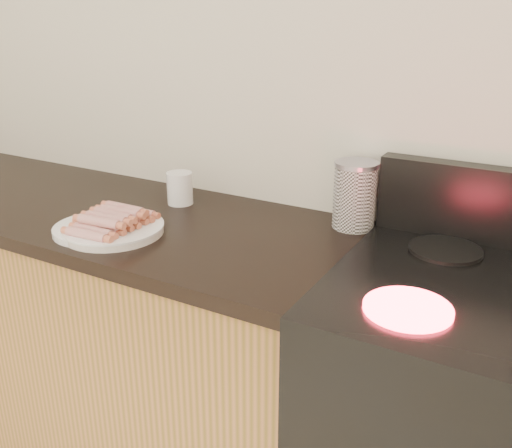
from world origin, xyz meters
The scene contains 11 objects.
wall_back centered at (0.00, 2.00, 1.30)m, with size 4.00×0.04×2.60m, color silver.
cabinet_base centered at (-0.70, 1.69, 0.43)m, with size 2.20×0.59×0.86m, color #996136.
counter_slab centered at (-0.70, 1.69, 0.88)m, with size 2.20×0.62×0.04m, color black.
burner_near_left centered at (0.61, 1.51, 0.92)m, with size 0.18×0.18×0.01m, color #FF1E2D.
burner_far_left centered at (0.61, 1.84, 0.92)m, with size 0.18×0.18×0.01m, color black.
main_plate centered at (-0.22, 1.55, 0.91)m, with size 0.27×0.27×0.02m, color white.
side_plate centered at (-0.26, 1.54, 0.91)m, with size 0.25×0.25×0.02m, color white.
hotdog_pile centered at (-0.22, 1.55, 0.94)m, with size 0.12×0.23×0.05m.
plain_sausages centered at (-0.26, 1.54, 0.93)m, with size 0.13×0.08×0.02m.
canister centered at (0.34, 1.92, 1.00)m, with size 0.12×0.12×0.19m.
mug centered at (-0.21, 1.84, 0.95)m, with size 0.08×0.08×0.10m, color white.
Camera 1 is at (0.84, 0.47, 1.49)m, focal length 40.00 mm.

